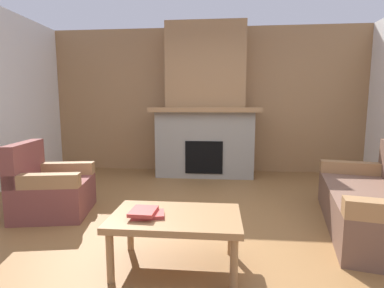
# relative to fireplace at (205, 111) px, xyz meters

# --- Properties ---
(ground) EXTENTS (9.00, 9.00, 0.00)m
(ground) POSITION_rel_fireplace_xyz_m (0.00, -2.62, -1.16)
(ground) COLOR brown
(wall_back_wood_panel) EXTENTS (6.00, 0.12, 2.70)m
(wall_back_wood_panel) POSITION_rel_fireplace_xyz_m (0.00, 0.38, 0.19)
(wall_back_wood_panel) COLOR #997047
(wall_back_wood_panel) RESTS_ON ground
(fireplace) EXTENTS (1.90, 0.82, 2.70)m
(fireplace) POSITION_rel_fireplace_xyz_m (0.00, 0.00, 0.00)
(fireplace) COLOR gray
(fireplace) RESTS_ON ground
(couch) EXTENTS (1.21, 1.94, 0.85)m
(couch) POSITION_rel_fireplace_xyz_m (1.88, -2.30, -0.88)
(couch) COLOR brown
(couch) RESTS_ON ground
(armchair) EXTENTS (0.88, 0.88, 0.85)m
(armchair) POSITION_rel_fireplace_xyz_m (-1.70, -2.17, -0.87)
(armchair) COLOR brown
(armchair) RESTS_ON ground
(coffee_table) EXTENTS (1.00, 0.60, 0.43)m
(coffee_table) POSITION_rel_fireplace_xyz_m (-0.08, -3.16, -0.79)
(coffee_table) COLOR #997047
(coffee_table) RESTS_ON ground
(book_stack_near_edge) EXTENTS (0.27, 0.23, 0.06)m
(book_stack_near_edge) POSITION_rel_fireplace_xyz_m (-0.30, -3.22, -0.71)
(book_stack_near_edge) COLOR #B23833
(book_stack_near_edge) RESTS_ON coffee_table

